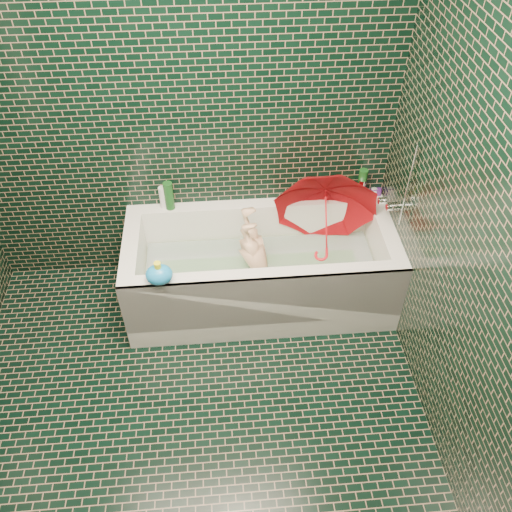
{
  "coord_description": "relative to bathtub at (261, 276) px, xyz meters",
  "views": [
    {
      "loc": [
        0.21,
        -1.45,
        2.78
      ],
      "look_at": [
        0.4,
        0.82,
        0.57
      ],
      "focal_mm": 38.0,
      "sensor_mm": 36.0,
      "label": 1
    }
  ],
  "objects": [
    {
      "name": "floor",
      "position": [
        -0.45,
        -1.01,
        -0.21
      ],
      "size": [
        2.8,
        2.8,
        0.0
      ],
      "primitive_type": "plane",
      "color": "black",
      "rests_on": "ground"
    },
    {
      "name": "wall_back",
      "position": [
        -0.45,
        0.39,
        1.04
      ],
      "size": [
        2.8,
        0.0,
        2.8
      ],
      "primitive_type": "plane",
      "rotation": [
        1.57,
        0.0,
        0.0
      ],
      "color": "black",
      "rests_on": "floor"
    },
    {
      "name": "wall_right",
      "position": [
        0.85,
        -1.01,
        1.04
      ],
      "size": [
        0.0,
        2.8,
        2.8
      ],
      "primitive_type": "plane",
      "rotation": [
        1.57,
        0.0,
        -1.57
      ],
      "color": "black",
      "rests_on": "floor"
    },
    {
      "name": "bathtub",
      "position": [
        0.0,
        0.0,
        0.0
      ],
      "size": [
        1.7,
        0.75,
        0.55
      ],
      "color": "white",
      "rests_on": "floor"
    },
    {
      "name": "bath_mat",
      "position": [
        0.0,
        0.02,
        -0.06
      ],
      "size": [
        1.35,
        0.47,
        0.01
      ],
      "primitive_type": "cube",
      "color": "#4AC427",
      "rests_on": "bathtub"
    },
    {
      "name": "water",
      "position": [
        0.0,
        0.02,
        0.09
      ],
      "size": [
        1.48,
        0.53,
        0.0
      ],
      "primitive_type": "cube",
      "color": "silver",
      "rests_on": "bathtub"
    },
    {
      "name": "faucet",
      "position": [
        0.81,
        0.01,
        0.56
      ],
      "size": [
        0.18,
        0.19,
        0.55
      ],
      "color": "silver",
      "rests_on": "wall_right"
    },
    {
      "name": "child",
      "position": [
        -0.01,
        0.0,
        0.1
      ],
      "size": [
        0.85,
        0.38,
        0.33
      ],
      "primitive_type": "imported",
      "rotation": [
        -1.4,
        0.0,
        -1.68
      ],
      "color": "beige",
      "rests_on": "bathtub"
    },
    {
      "name": "umbrella",
      "position": [
        0.42,
        0.09,
        0.36
      ],
      "size": [
        0.81,
        0.86,
        0.8
      ],
      "primitive_type": "imported",
      "rotation": [
        0.27,
        -0.15,
        -0.18
      ],
      "color": "red",
      "rests_on": "bathtub"
    },
    {
      "name": "soap_bottle_a",
      "position": [
        0.8,
        0.35,
        0.34
      ],
      "size": [
        0.11,
        0.11,
        0.24
      ],
      "primitive_type": "imported",
      "rotation": [
        0.0,
        0.0,
        0.17
      ],
      "color": "white",
      "rests_on": "bathtub"
    },
    {
      "name": "soap_bottle_b",
      "position": [
        0.8,
        0.36,
        0.34
      ],
      "size": [
        0.09,
        0.1,
        0.17
      ],
      "primitive_type": "imported",
      "rotation": [
        0.0,
        0.0,
        -0.24
      ],
      "color": "#4D1D6E",
      "rests_on": "bathtub"
    },
    {
      "name": "soap_bottle_c",
      "position": [
        0.68,
        0.34,
        0.34
      ],
      "size": [
        0.15,
        0.15,
        0.15
      ],
      "primitive_type": "imported",
      "rotation": [
        0.0,
        0.0,
        -0.39
      ],
      "color": "#154A19",
      "rests_on": "bathtub"
    },
    {
      "name": "bottle_right_tall",
      "position": [
        0.69,
        0.33,
        0.45
      ],
      "size": [
        0.07,
        0.07,
        0.23
      ],
      "primitive_type": "cylinder",
      "rotation": [
        0.0,
        0.0,
        0.19
      ],
      "color": "#154A19",
      "rests_on": "bathtub"
    },
    {
      "name": "bottle_right_pump",
      "position": [
        0.68,
        0.3,
        0.43
      ],
      "size": [
        0.06,
        0.06,
        0.18
      ],
      "primitive_type": "cylinder",
      "rotation": [
        0.0,
        0.0,
        -0.35
      ],
      "color": "silver",
      "rests_on": "bathtub"
    },
    {
      "name": "bottle_left_tall",
      "position": [
        -0.56,
        0.34,
        0.44
      ],
      "size": [
        0.08,
        0.08,
        0.2
      ],
      "primitive_type": "cylinder",
      "rotation": [
        0.0,
        0.0,
        0.41
      ],
      "color": "#154A19",
      "rests_on": "bathtub"
    },
    {
      "name": "bottle_left_short",
      "position": [
        -0.6,
        0.36,
        0.42
      ],
      "size": [
        0.07,
        0.07,
        0.15
      ],
      "primitive_type": "cylinder",
      "rotation": [
        0.0,
        0.0,
        -0.41
      ],
      "color": "white",
      "rests_on": "bathtub"
    },
    {
      "name": "rubber_duck",
      "position": [
        0.63,
        0.33,
        0.38
      ],
      "size": [
        0.12,
        0.08,
        0.1
      ],
      "rotation": [
        0.0,
        0.0,
        0.01
      ],
      "color": "#FFF71A",
      "rests_on": "bathtub"
    },
    {
      "name": "bath_toy",
      "position": [
        -0.6,
        -0.33,
        0.4
      ],
      "size": [
        0.16,
        0.13,
        0.15
      ],
      "rotation": [
        0.0,
        0.0,
        0.04
      ],
      "color": "#198EE9",
      "rests_on": "bathtub"
    }
  ]
}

